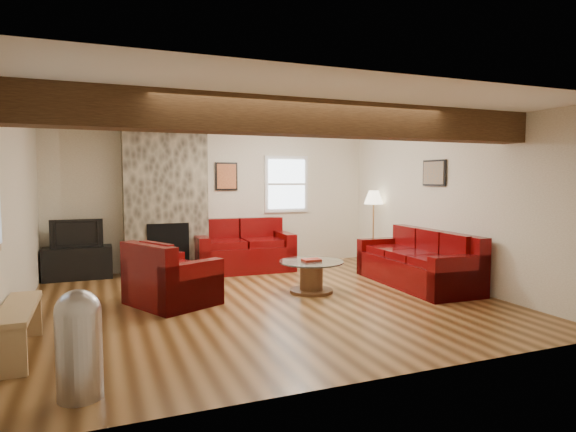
% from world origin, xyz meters
% --- Properties ---
extents(room, '(8.00, 8.00, 8.00)m').
position_xyz_m(room, '(0.00, 0.00, 1.25)').
color(room, '#4F3015').
rests_on(room, ground).
extents(floor, '(6.00, 6.00, 0.00)m').
position_xyz_m(floor, '(0.00, 0.00, 0.00)').
color(floor, '#4F3015').
rests_on(floor, ground).
extents(oak_beam, '(6.00, 0.36, 0.38)m').
position_xyz_m(oak_beam, '(0.00, -1.25, 2.31)').
color(oak_beam, black).
rests_on(oak_beam, room).
extents(chimney_breast, '(1.40, 0.67, 2.50)m').
position_xyz_m(chimney_breast, '(-1.00, 2.49, 1.22)').
color(chimney_breast, '#38332B').
rests_on(chimney_breast, floor).
extents(back_window, '(0.90, 0.08, 1.10)m').
position_xyz_m(back_window, '(1.35, 2.71, 1.55)').
color(back_window, white).
rests_on(back_window, room).
extents(ceiling_dome, '(0.40, 0.40, 0.18)m').
position_xyz_m(ceiling_dome, '(0.90, 0.90, 2.44)').
color(ceiling_dome, silver).
rests_on(ceiling_dome, room).
extents(artwork_back, '(0.42, 0.06, 0.52)m').
position_xyz_m(artwork_back, '(0.15, 2.71, 1.70)').
color(artwork_back, black).
rests_on(artwork_back, room).
extents(artwork_right, '(0.06, 0.55, 0.42)m').
position_xyz_m(artwork_right, '(2.96, 0.30, 1.75)').
color(artwork_right, black).
rests_on(artwork_right, room).
extents(sofa_three, '(1.00, 2.22, 0.84)m').
position_xyz_m(sofa_three, '(2.48, 0.08, 0.42)').
color(sofa_three, '#430404').
rests_on(sofa_three, floor).
extents(loveseat, '(1.76, 1.04, 0.92)m').
position_xyz_m(loveseat, '(0.31, 2.23, 0.46)').
color(loveseat, '#430404').
rests_on(loveseat, floor).
extents(armchair_red, '(1.27, 1.33, 0.84)m').
position_xyz_m(armchair_red, '(-1.21, 0.33, 0.42)').
color(armchair_red, '#430404').
rests_on(armchair_red, floor).
extents(coffee_table, '(0.94, 0.94, 0.49)m').
position_xyz_m(coffee_table, '(0.77, 0.24, 0.23)').
color(coffee_table, '#4A2B17').
rests_on(coffee_table, floor).
extents(tv_cabinet, '(1.07, 0.43, 0.53)m').
position_xyz_m(tv_cabinet, '(-2.43, 2.53, 0.27)').
color(tv_cabinet, black).
rests_on(tv_cabinet, floor).
extents(television, '(0.80, 0.11, 0.46)m').
position_xyz_m(television, '(-2.43, 2.53, 0.77)').
color(television, black).
rests_on(television, tv_cabinet).
extents(floor_lamp, '(0.37, 0.37, 1.43)m').
position_xyz_m(floor_lamp, '(2.80, 1.84, 1.22)').
color(floor_lamp, tan).
rests_on(floor_lamp, floor).
extents(pine_bench, '(0.29, 1.24, 0.47)m').
position_xyz_m(pine_bench, '(-2.83, -1.02, 0.23)').
color(pine_bench, tan).
rests_on(pine_bench, floor).
extents(pedal_bin, '(0.34, 0.34, 0.83)m').
position_xyz_m(pedal_bin, '(-2.27, -2.21, 0.42)').
color(pedal_bin, '#ABABB0').
rests_on(pedal_bin, floor).
extents(coal_bucket, '(0.34, 0.34, 0.32)m').
position_xyz_m(coal_bucket, '(-0.40, 1.92, 0.16)').
color(coal_bucket, slate).
rests_on(coal_bucket, floor).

